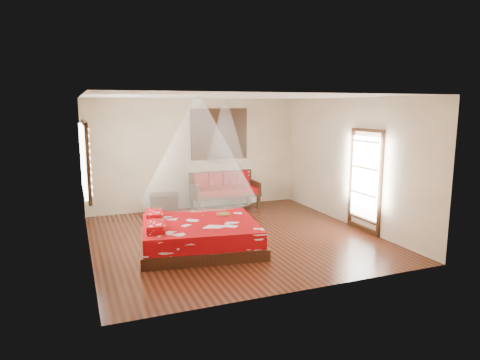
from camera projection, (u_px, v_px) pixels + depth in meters
name	position (u px, v px, depth m)	size (l,w,h in m)	color
room	(233.00, 169.00, 8.44)	(5.54, 5.54, 2.84)	black
bed	(199.00, 235.00, 7.97)	(2.45, 2.28, 0.64)	black
daybed	(224.00, 189.00, 11.00)	(1.71, 0.76, 0.94)	black
storage_chest	(164.00, 204.00, 10.55)	(0.80, 0.67, 0.48)	black
shutter_panel	(219.00, 134.00, 11.07)	(1.52, 0.06, 1.32)	black
window_left	(87.00, 159.00, 7.59)	(0.10, 1.74, 1.34)	black
glazed_door	(365.00, 181.00, 8.93)	(0.08, 1.02, 2.16)	black
wine_tray	(223.00, 212.00, 8.43)	(0.27, 0.27, 0.22)	brown
mosquito_net_main	(199.00, 149.00, 7.69)	(2.10, 2.10, 1.80)	white
mosquito_net_daybed	(225.00, 131.00, 10.63)	(0.96, 0.96, 1.50)	white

